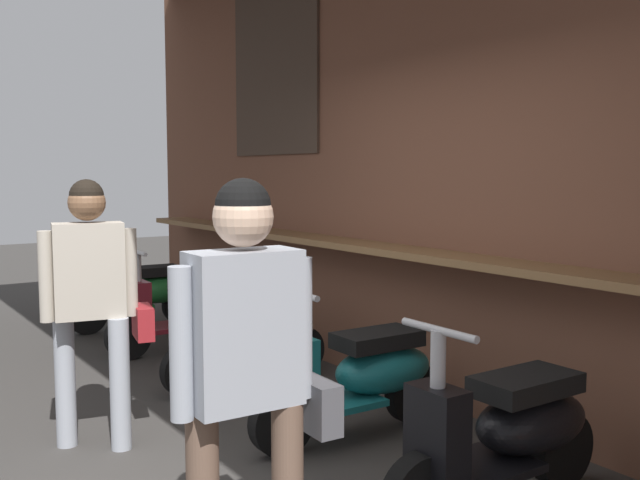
{
  "coord_description": "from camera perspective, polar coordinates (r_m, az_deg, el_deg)",
  "views": [
    {
      "loc": [
        3.44,
        -1.59,
        1.65
      ],
      "look_at": [
        -0.62,
        1.21,
        1.18
      ],
      "focal_mm": 39.82,
      "sensor_mm": 36.0,
      "label": 1
    }
  ],
  "objects": [
    {
      "name": "ground_plane",
      "position": [
        4.14,
        -9.46,
        -18.1
      ],
      "size": [
        27.83,
        27.83,
        0.0
      ],
      "primitive_type": "plane",
      "color": "#383533"
    },
    {
      "name": "market_stall_facade",
      "position": [
        4.88,
        10.28,
        11.48
      ],
      "size": [
        9.94,
        2.83,
        3.87
      ],
      "color": "brown",
      "rests_on": "ground_plane"
    },
    {
      "name": "scooter_green",
      "position": [
        7.77,
        -14.07,
        -4.04
      ],
      "size": [
        0.48,
        1.4,
        0.97
      ],
      "rotation": [
        0.0,
        0.0,
        -1.63
      ],
      "color": "#237533",
      "rests_on": "ground_plane"
    },
    {
      "name": "scooter_maroon",
      "position": [
        6.68,
        -10.43,
        -5.51
      ],
      "size": [
        0.46,
        1.4,
        0.97
      ],
      "rotation": [
        0.0,
        0.0,
        -1.61
      ],
      "color": "maroon",
      "rests_on": "ground_plane"
    },
    {
      "name": "scooter_cream",
      "position": [
        5.59,
        -5.15,
        -7.58
      ],
      "size": [
        0.46,
        1.4,
        0.97
      ],
      "rotation": [
        0.0,
        0.0,
        -1.56
      ],
      "color": "beige",
      "rests_on": "ground_plane"
    },
    {
      "name": "scooter_teal",
      "position": [
        4.51,
        3.4,
        -10.76
      ],
      "size": [
        0.46,
        1.4,
        0.97
      ],
      "rotation": [
        0.0,
        0.0,
        -1.6
      ],
      "color": "#197075",
      "rests_on": "ground_plane"
    },
    {
      "name": "scooter_black",
      "position": [
        3.71,
        14.93,
        -14.57
      ],
      "size": [
        0.46,
        1.4,
        0.97
      ],
      "rotation": [
        0.0,
        0.0,
        -1.58
      ],
      "color": "black",
      "rests_on": "ground_plane"
    },
    {
      "name": "shopper_with_handbag",
      "position": [
        4.4,
        -17.82,
        -3.66
      ],
      "size": [
        0.36,
        0.65,
        1.61
      ],
      "rotation": [
        0.0,
        0.0,
        2.93
      ],
      "color": "#999EA8",
      "rests_on": "ground_plane"
    },
    {
      "name": "shopper_browsing",
      "position": [
        2.61,
        -5.77,
        -9.26
      ],
      "size": [
        0.26,
        0.65,
        1.63
      ],
      "rotation": [
        0.0,
        0.0,
        3.1
      ],
      "color": "brown",
      "rests_on": "ground_plane"
    }
  ]
}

